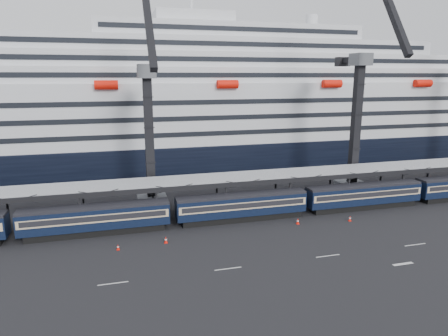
{
  "coord_description": "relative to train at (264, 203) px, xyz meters",
  "views": [
    {
      "loc": [
        -24.78,
        -42.01,
        20.27
      ],
      "look_at": [
        -10.65,
        10.0,
        7.86
      ],
      "focal_mm": 32.0,
      "sensor_mm": 36.0,
      "label": 1
    }
  ],
  "objects": [
    {
      "name": "traffic_cone_c",
      "position": [
        -14.97,
        -5.33,
        -1.79
      ],
      "size": [
        0.41,
        0.41,
        0.83
      ],
      "color": "#F31507",
      "rests_on": "ground"
    },
    {
      "name": "traffic_cone_b",
      "position": [
        -20.76,
        -5.9,
        -1.84
      ],
      "size": [
        0.36,
        0.36,
        0.72
      ],
      "color": "#F31507",
      "rests_on": "ground"
    },
    {
      "name": "crane_dark_mid",
      "position": [
        19.65,
        7.59,
        11.16
      ],
      "size": [
        4.5,
        18.24,
        39.64
      ],
      "color": "#494B50",
      "rests_on": "ground"
    },
    {
      "name": "lane_markings",
      "position": [
        12.8,
        -15.23,
        -2.19
      ],
      "size": [
        111.0,
        4.27,
        0.02
      ],
      "color": "beige",
      "rests_on": "ground"
    },
    {
      "name": "ground",
      "position": [
        4.65,
        -10.0,
        -2.2
      ],
      "size": [
        260.0,
        260.0,
        0.0
      ],
      "primitive_type": "plane",
      "color": "black",
      "rests_on": "ground"
    },
    {
      "name": "crane_dark_near",
      "position": [
        -15.35,
        8.59,
        9.73
      ],
      "size": [
        4.5,
        17.75,
        35.08
      ],
      "color": "#494B50",
      "rests_on": "ground"
    },
    {
      "name": "canopy",
      "position": [
        4.65,
        4.0,
        3.05
      ],
      "size": [
        130.0,
        6.25,
        5.53
      ],
      "color": "gray",
      "rests_on": "ground"
    },
    {
      "name": "train",
      "position": [
        0.0,
        0.0,
        0.0
      ],
      "size": [
        133.05,
        3.0,
        4.05
      ],
      "color": "black",
      "rests_on": "ground"
    },
    {
      "name": "traffic_cone_d",
      "position": [
        3.77,
        -3.66,
        -1.78
      ],
      "size": [
        0.42,
        0.42,
        0.84
      ],
      "color": "#F31507",
      "rests_on": "ground"
    },
    {
      "name": "cruise_ship",
      "position": [
        3.57,
        35.99,
        10.14
      ],
      "size": [
        214.09,
        28.84,
        34.0
      ],
      "color": "black",
      "rests_on": "ground"
    },
    {
      "name": "traffic_cone_e",
      "position": [
        11.5,
        -4.55,
        -1.81
      ],
      "size": [
        0.4,
        0.4,
        0.8
      ],
      "color": "#F31507",
      "rests_on": "ground"
    }
  ]
}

